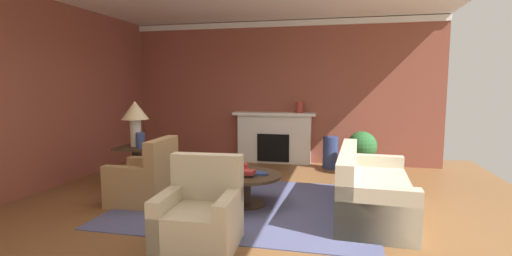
# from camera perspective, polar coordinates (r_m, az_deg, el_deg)

# --- Properties ---
(ground_plane) EXTENTS (8.71, 8.71, 0.00)m
(ground_plane) POSITION_cam_1_polar(r_m,az_deg,el_deg) (5.33, -3.78, -12.17)
(ground_plane) COLOR brown
(wall_fireplace) EXTENTS (7.01, 0.12, 3.10)m
(wall_fireplace) POSITION_cam_1_polar(r_m,az_deg,el_deg) (8.37, 2.88, 5.46)
(wall_fireplace) COLOR brown
(wall_fireplace) RESTS_ON ground_plane
(wall_window) EXTENTS (0.12, 7.30, 3.10)m
(wall_window) POSITION_cam_1_polar(r_m,az_deg,el_deg) (6.98, -29.83, 4.38)
(wall_window) COLOR brown
(wall_window) RESTS_ON ground_plane
(crown_moulding) EXTENTS (7.01, 0.08, 0.12)m
(crown_moulding) POSITION_cam_1_polar(r_m,az_deg,el_deg) (8.39, 2.84, 15.53)
(crown_moulding) COLOR white
(area_rug) EXTENTS (3.52, 2.73, 0.01)m
(area_rug) POSITION_cam_1_polar(r_m,az_deg,el_deg) (5.48, -1.42, -11.55)
(area_rug) COLOR #4C517A
(area_rug) RESTS_ON ground_plane
(fireplace) EXTENTS (1.80, 0.35, 1.11)m
(fireplace) POSITION_cam_1_polar(r_m,az_deg,el_deg) (8.24, 2.78, -1.66)
(fireplace) COLOR white
(fireplace) RESTS_ON ground_plane
(sofa) EXTENTS (1.00, 2.14, 0.85)m
(sofa) POSITION_cam_1_polar(r_m,az_deg,el_deg) (5.28, 17.02, -9.23)
(sofa) COLOR #BCB299
(sofa) RESTS_ON ground_plane
(armchair_near_window) EXTENTS (0.81, 0.81, 0.95)m
(armchair_near_window) POSITION_cam_1_polar(r_m,az_deg,el_deg) (5.74, -16.54, -7.86)
(armchair_near_window) COLOR #9E7A4C
(armchair_near_window) RESTS_ON ground_plane
(armchair_facing_fireplace) EXTENTS (0.84, 0.84, 0.95)m
(armchair_facing_fireplace) POSITION_cam_1_polar(r_m,az_deg,el_deg) (4.10, -8.53, -13.50)
(armchair_facing_fireplace) COLOR #C1B293
(armchair_facing_fireplace) RESTS_ON ground_plane
(coffee_table) EXTENTS (1.00, 1.00, 0.45)m
(coffee_table) POSITION_cam_1_polar(r_m,az_deg,el_deg) (5.38, -1.43, -8.22)
(coffee_table) COLOR #3D2D1E
(coffee_table) RESTS_ON ground_plane
(side_table) EXTENTS (0.56, 0.56, 0.70)m
(side_table) POSITION_cam_1_polar(r_m,az_deg,el_deg) (6.56, -17.67, -5.26)
(side_table) COLOR #3D2D1E
(side_table) RESTS_ON ground_plane
(table_lamp) EXTENTS (0.44, 0.44, 0.75)m
(table_lamp) POSITION_cam_1_polar(r_m,az_deg,el_deg) (6.44, -17.93, 1.94)
(table_lamp) COLOR beige
(table_lamp) RESTS_ON side_table
(vase_mantel_right) EXTENTS (0.16, 0.16, 0.24)m
(vase_mantel_right) POSITION_cam_1_polar(r_m,az_deg,el_deg) (8.04, 6.61, 3.14)
(vase_mantel_right) COLOR #9E3328
(vase_mantel_right) RESTS_ON fireplace
(vase_tall_corner) EXTENTS (0.31, 0.31, 0.66)m
(vase_tall_corner) POSITION_cam_1_polar(r_m,az_deg,el_deg) (7.85, 11.24, -3.68)
(vase_tall_corner) COLOR navy
(vase_tall_corner) RESTS_ON ground_plane
(vase_on_side_table) EXTENTS (0.14, 0.14, 0.25)m
(vase_on_side_table) POSITION_cam_1_polar(r_m,az_deg,el_deg) (6.31, -17.18, -1.79)
(vase_on_side_table) COLOR navy
(vase_on_side_table) RESTS_ON side_table
(book_red_cover) EXTENTS (0.29, 0.26, 0.03)m
(book_red_cover) POSITION_cam_1_polar(r_m,az_deg,el_deg) (5.33, 0.41, -6.94)
(book_red_cover) COLOR navy
(book_red_cover) RESTS_ON coffee_table
(book_art_folio) EXTENTS (0.19, 0.19, 0.06)m
(book_art_folio) POSITION_cam_1_polar(r_m,az_deg,el_deg) (5.21, -1.26, -6.76)
(book_art_folio) COLOR maroon
(book_art_folio) RESTS_ON coffee_table
(book_small_novel) EXTENTS (0.26, 0.25, 0.05)m
(book_small_novel) POSITION_cam_1_polar(r_m,az_deg,el_deg) (5.38, -2.44, -5.71)
(book_small_novel) COLOR maroon
(book_small_novel) RESTS_ON coffee_table
(potted_plant) EXTENTS (0.56, 0.56, 0.83)m
(potted_plant) POSITION_cam_1_polar(r_m,az_deg,el_deg) (7.44, 15.81, -3.10)
(potted_plant) COLOR #BCB29E
(potted_plant) RESTS_ON ground_plane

